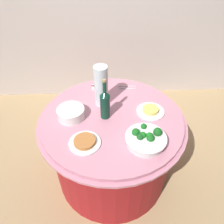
{
  "coord_description": "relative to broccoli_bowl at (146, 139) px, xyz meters",
  "views": [
    {
      "loc": [
        -0.06,
        -1.26,
        1.89
      ],
      "look_at": [
        0.0,
        0.0,
        0.79
      ],
      "focal_mm": 35.31,
      "sensor_mm": 36.0,
      "label": 1
    }
  ],
  "objects": [
    {
      "name": "label_placard_front",
      "position": [
        -0.35,
        0.64,
        -0.01
      ],
      "size": [
        0.05,
        0.02,
        0.05
      ],
      "color": "white",
      "rests_on": "buffet_table"
    },
    {
      "name": "decorative_fruit_vase",
      "position": [
        -0.29,
        0.45,
        0.11
      ],
      "size": [
        0.11,
        0.11,
        0.34
      ],
      "color": "silver",
      "rests_on": "buffet_table"
    },
    {
      "name": "buffet_table",
      "position": [
        -0.21,
        0.27,
        -0.4
      ],
      "size": [
        1.16,
        1.16,
        0.74
      ],
      "color": "maroon",
      "rests_on": "ground_plane"
    },
    {
      "name": "plate_stack",
      "position": [
        -0.53,
        0.29,
        0.0
      ],
      "size": [
        0.21,
        0.21,
        0.08
      ],
      "color": "white",
      "rests_on": "buffet_table"
    },
    {
      "name": "serving_tongs",
      "position": [
        -0.06,
        0.66,
        -0.04
      ],
      "size": [
        0.17,
        0.06,
        0.01
      ],
      "color": "silver",
      "rests_on": "buffet_table"
    },
    {
      "name": "ground_plane",
      "position": [
        -0.21,
        0.27,
        -0.78
      ],
      "size": [
        6.0,
        6.0,
        0.0
      ],
      "primitive_type": "plane",
      "color": "tan"
    },
    {
      "name": "broccoli_bowl",
      "position": [
        0.0,
        0.0,
        0.0
      ],
      "size": [
        0.28,
        0.28,
        0.11
      ],
      "color": "white",
      "rests_on": "buffet_table"
    },
    {
      "name": "food_plate_peanuts",
      "position": [
        -0.41,
        0.01,
        -0.02
      ],
      "size": [
        0.22,
        0.22,
        0.04
      ],
      "color": "white",
      "rests_on": "buffet_table"
    },
    {
      "name": "wine_bottle",
      "position": [
        -0.27,
        0.28,
        0.09
      ],
      "size": [
        0.07,
        0.07,
        0.34
      ],
      "color": "#0D3626",
      "rests_on": "buffet_table"
    },
    {
      "name": "food_plate_noodles",
      "position": [
        0.09,
        0.32,
        -0.03
      ],
      "size": [
        0.22,
        0.22,
        0.04
      ],
      "color": "white",
      "rests_on": "buffet_table"
    }
  ]
}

